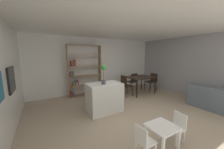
# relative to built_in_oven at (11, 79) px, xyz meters

# --- Properties ---
(ground_plane) EXTENTS (9.49, 9.49, 0.00)m
(ground_plane) POSITION_rel_built_in_oven_xyz_m (2.73, -0.85, -1.22)
(ground_plane) COLOR tan
(ceiling_slab) EXTENTS (6.90, 5.81, 0.06)m
(ceiling_slab) POSITION_rel_built_in_oven_xyz_m (2.73, -0.85, 1.38)
(ceiling_slab) COLOR white
(ceiling_slab) RESTS_ON ground_plane
(back_partition) EXTENTS (6.90, 0.06, 2.57)m
(back_partition) POSITION_rel_built_in_oven_xyz_m (2.73, 2.03, 0.07)
(back_partition) COLOR white
(back_partition) RESTS_ON ground_plane
(right_partition_gray) EXTENTS (0.06, 5.81, 2.57)m
(right_partition_gray) POSITION_rel_built_in_oven_xyz_m (6.15, -0.85, 0.07)
(right_partition_gray) COLOR #9E9EA3
(right_partition_gray) RESTS_ON ground_plane
(built_in_oven) EXTENTS (0.06, 0.62, 0.58)m
(built_in_oven) POSITION_rel_built_in_oven_xyz_m (0.00, 0.00, 0.00)
(built_in_oven) COLOR black
(built_in_oven) RESTS_ON ground_plane
(kitchen_island) EXTENTS (1.05, 0.69, 0.90)m
(kitchen_island) POSITION_rel_built_in_oven_xyz_m (2.25, -0.18, -0.77)
(kitchen_island) COLOR silver
(kitchen_island) RESTS_ON ground_plane
(potted_plant_on_island) EXTENTS (0.15, 0.15, 0.58)m
(potted_plant_on_island) POSITION_rel_built_in_oven_xyz_m (2.19, -0.28, 0.03)
(potted_plant_on_island) COLOR #4C4C51
(potted_plant_on_island) RESTS_ON kitchen_island
(open_bookshelf) EXTENTS (1.45, 0.31, 2.20)m
(open_bookshelf) POSITION_rel_built_in_oven_xyz_m (2.14, 1.71, -0.18)
(open_bookshelf) COLOR #997551
(open_bookshelf) RESTS_ON ground_plane
(child_table) EXTENTS (0.52, 0.48, 0.46)m
(child_table) POSITION_rel_built_in_oven_xyz_m (2.47, -2.15, -0.84)
(child_table) COLOR white
(child_table) RESTS_ON ground_plane
(child_chair_left) EXTENTS (0.29, 0.29, 0.61)m
(child_chair_left) POSITION_rel_built_in_oven_xyz_m (2.00, -2.15, -0.88)
(child_chair_left) COLOR white
(child_chair_left) RESTS_ON ground_plane
(child_chair_right) EXTENTS (0.31, 0.31, 0.58)m
(child_chair_right) POSITION_rel_built_in_oven_xyz_m (2.94, -2.15, -0.90)
(child_chair_right) COLOR white
(child_chair_right) RESTS_ON ground_plane
(dining_table) EXTENTS (1.19, 0.97, 0.78)m
(dining_table) POSITION_rel_built_in_oven_xyz_m (4.50, 0.65, -0.50)
(dining_table) COLOR black
(dining_table) RESTS_ON ground_plane
(dining_chair_island_side) EXTENTS (0.44, 0.42, 0.91)m
(dining_chair_island_side) POSITION_rel_built_in_oven_xyz_m (3.69, 0.65, -0.68)
(dining_chair_island_side) COLOR black
(dining_chair_island_side) RESTS_ON ground_plane
(dining_chair_far) EXTENTS (0.43, 0.47, 0.88)m
(dining_chair_far) POSITION_rel_built_in_oven_xyz_m (4.51, 1.16, -0.70)
(dining_chair_far) COLOR black
(dining_chair_far) RESTS_ON ground_plane
(dining_chair_window_side) EXTENTS (0.48, 0.46, 0.88)m
(dining_chair_window_side) POSITION_rel_built_in_oven_xyz_m (5.31, 0.65, -0.68)
(dining_chair_window_side) COLOR black
(dining_chair_window_side) RESTS_ON ground_plane
(sofa) EXTENTS (0.92, 1.85, 0.76)m
(sofa) POSITION_rel_built_in_oven_xyz_m (5.48, -2.10, -0.96)
(sofa) COLOR slate
(sofa) RESTS_ON ground_plane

